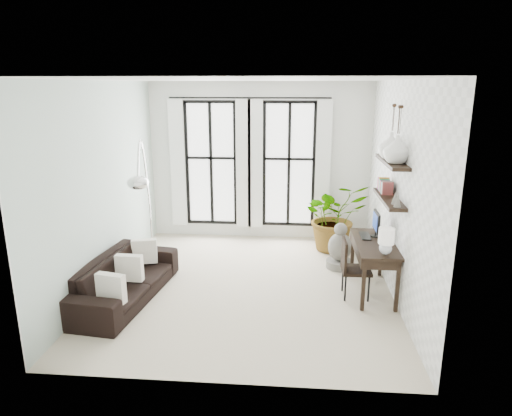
# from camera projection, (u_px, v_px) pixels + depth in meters

# --- Properties ---
(floor) EXTENTS (5.00, 5.00, 0.00)m
(floor) POSITION_uv_depth(u_px,v_px,m) (248.00, 286.00, 7.34)
(floor) COLOR beige
(floor) RESTS_ON ground
(ceiling) EXTENTS (5.00, 5.00, 0.00)m
(ceiling) POSITION_uv_depth(u_px,v_px,m) (247.00, 79.00, 6.50)
(ceiling) COLOR white
(ceiling) RESTS_ON wall_back
(wall_left) EXTENTS (0.00, 5.00, 5.00)m
(wall_left) POSITION_uv_depth(u_px,v_px,m) (104.00, 186.00, 7.10)
(wall_left) COLOR #B4C9BC
(wall_left) RESTS_ON floor
(wall_right) EXTENTS (0.00, 5.00, 5.00)m
(wall_right) POSITION_uv_depth(u_px,v_px,m) (398.00, 191.00, 6.74)
(wall_right) COLOR white
(wall_right) RESTS_ON floor
(wall_back) EXTENTS (4.50, 0.00, 4.50)m
(wall_back) POSITION_uv_depth(u_px,v_px,m) (260.00, 162.00, 9.33)
(wall_back) COLOR white
(wall_back) RESTS_ON floor
(windows) EXTENTS (3.26, 0.13, 2.65)m
(windows) POSITION_uv_depth(u_px,v_px,m) (250.00, 164.00, 9.28)
(windows) COLOR white
(windows) RESTS_ON wall_back
(wall_shelves) EXTENTS (0.25, 1.30, 0.60)m
(wall_shelves) POSITION_uv_depth(u_px,v_px,m) (390.00, 183.00, 6.69)
(wall_shelves) COLOR black
(wall_shelves) RESTS_ON wall_right
(sofa) EXTENTS (1.13, 2.31, 0.65)m
(sofa) POSITION_uv_depth(u_px,v_px,m) (124.00, 279.00, 6.81)
(sofa) COLOR black
(sofa) RESTS_ON floor
(throw_pillows) EXTENTS (0.40, 1.52, 0.40)m
(throw_pillows) POSITION_uv_depth(u_px,v_px,m) (129.00, 268.00, 6.76)
(throw_pillows) COLOR silver
(throw_pillows) RESTS_ON sofa
(plant) EXTENTS (1.47, 1.36, 1.35)m
(plant) POSITION_uv_depth(u_px,v_px,m) (334.00, 216.00, 8.79)
(plant) COLOR #2D7228
(plant) RESTS_ON floor
(desk) EXTENTS (0.59, 1.39, 1.21)m
(desk) POSITION_uv_depth(u_px,v_px,m) (375.00, 247.00, 6.88)
(desk) COLOR black
(desk) RESTS_ON floor
(desk_chair) EXTENTS (0.43, 0.43, 0.90)m
(desk_chair) POSITION_uv_depth(u_px,v_px,m) (351.00, 265.00, 6.84)
(desk_chair) COLOR black
(desk_chair) RESTS_ON floor
(arc_lamp) EXTENTS (0.73, 1.98, 2.31)m
(arc_lamp) POSITION_uv_depth(u_px,v_px,m) (143.00, 171.00, 7.26)
(arc_lamp) COLOR silver
(arc_lamp) RESTS_ON floor
(buddha) EXTENTS (0.46, 0.46, 0.82)m
(buddha) POSITION_uv_depth(u_px,v_px,m) (340.00, 249.00, 7.98)
(buddha) COLOR slate
(buddha) RESTS_ON floor
(vase_a) EXTENTS (0.37, 0.37, 0.38)m
(vase_a) POSITION_uv_depth(u_px,v_px,m) (397.00, 149.00, 6.27)
(vase_a) COLOR white
(vase_a) RESTS_ON shelf_upper
(vase_b) EXTENTS (0.37, 0.37, 0.38)m
(vase_b) POSITION_uv_depth(u_px,v_px,m) (391.00, 146.00, 6.66)
(vase_b) COLOR white
(vase_b) RESTS_ON shelf_upper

